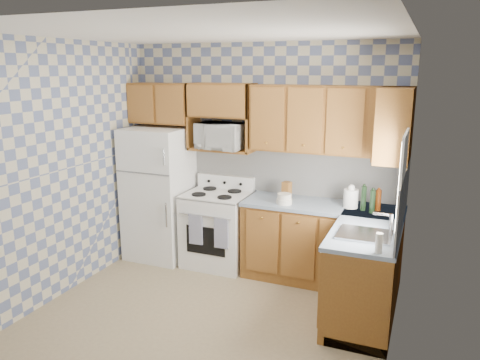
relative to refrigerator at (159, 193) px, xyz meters
The scene contains 29 objects.
floor 1.97m from the refrigerator, 44.43° to the right, with size 3.40×3.40×0.00m, color #847053.
back_wall 1.42m from the refrigerator, 15.35° to the left, with size 3.40×0.02×2.70m, color slate.
right_wall 3.27m from the refrigerator, 22.79° to the right, with size 0.02×3.20×2.70m, color slate.
backsplash_back 1.75m from the refrigerator, 11.47° to the left, with size 2.60×0.01×0.56m, color silver.
backsplash_right 3.02m from the refrigerator, ahead, with size 0.01×1.60×0.56m, color silver.
refrigerator is the anchor object (origin of this frame).
stove_body 0.89m from the refrigerator, ahead, with size 0.76×0.65×0.90m, color white.
cooktop 0.81m from the refrigerator, ahead, with size 0.76×0.65×0.03m, color silver.
backguard 0.87m from the refrigerator, 20.44° to the left, with size 0.76×0.08×0.17m, color white.
dish_towel_left 0.81m from the refrigerator, 24.98° to the right, with size 0.17×0.03×0.36m, color navy.
dish_towel_right 1.10m from the refrigerator, 17.48° to the right, with size 0.17×0.03×0.36m, color navy.
base_cabinets_back 2.14m from the refrigerator, ahead, with size 1.75×0.60×0.88m, color brown.
base_cabinets_right 2.74m from the refrigerator, ahead, with size 0.60×1.60×0.88m, color brown.
countertop_back 2.10m from the refrigerator, ahead, with size 1.77×0.63×0.04m, color slate.
countertop_right 2.71m from the refrigerator, ahead, with size 0.63×1.60×0.04m, color slate.
upper_cabinets_back 2.34m from the refrigerator, ahead, with size 1.75×0.33×0.74m, color brown.
upper_cabinets_fridge 1.15m from the refrigerator, 94.64° to the left, with size 0.82×0.33×0.50m, color brown.
upper_cabinets_right 2.99m from the refrigerator, ahead, with size 0.33×0.70×0.74m, color brown.
microwave_shelf 1.02m from the refrigerator, 12.94° to the left, with size 0.80×0.33×0.03m, color brown.
microwave 1.13m from the refrigerator, ahead, with size 0.57×0.38×0.31m, color white.
sink 2.79m from the refrigerator, 16.65° to the right, with size 0.48×0.40×0.03m, color #B7B7BC.
window 3.13m from the refrigerator, 15.12° to the right, with size 0.02×0.66×0.86m, color white.
bottle_0 2.56m from the refrigerator, ahead, with size 0.06×0.06×0.26m, color black.
bottle_1 2.66m from the refrigerator, ahead, with size 0.06×0.06×0.25m, color black.
bottle_2 2.71m from the refrigerator, ahead, with size 0.06×0.06×0.23m, color #60280A.
knife_block 1.67m from the refrigerator, ahead, with size 0.09×0.09×0.20m, color brown.
electric_kettle 2.42m from the refrigerator, ahead, with size 0.16×0.16×0.20m, color white.
food_containers 1.71m from the refrigerator, ahead, with size 0.18×0.18×0.12m, color beige, non-canonical shape.
soap_bottle 3.08m from the refrigerator, 22.49° to the right, with size 0.06×0.06×0.17m, color beige.
Camera 1 is at (1.87, -3.70, 2.41)m, focal length 35.00 mm.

